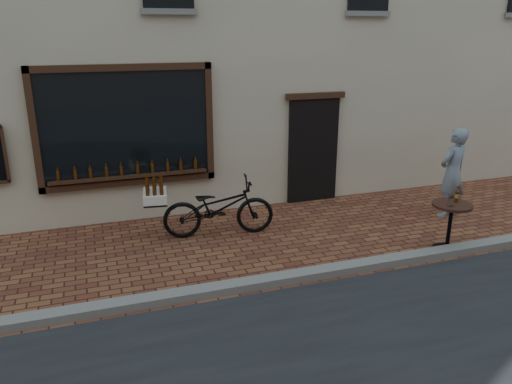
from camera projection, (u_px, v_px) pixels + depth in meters
name	position (u px, v px, depth m)	size (l,w,h in m)	color
ground	(292.00, 288.00, 7.21)	(90.00, 90.00, 0.00)	#57281C
kerb	(287.00, 278.00, 7.37)	(90.00, 0.25, 0.12)	slate
cargo_bicycle	(216.00, 207.00, 8.89)	(2.35, 0.95, 1.12)	black
bistro_table	(451.00, 217.00, 8.25)	(0.65, 0.65, 1.11)	black
pedestrian	(453.00, 173.00, 9.71)	(0.65, 0.43, 1.78)	slate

